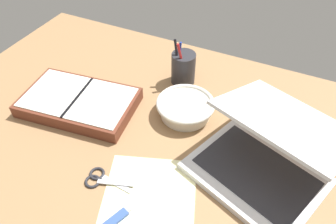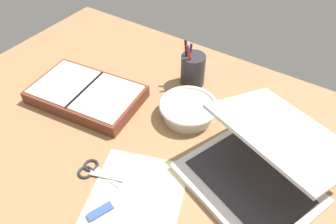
{
  "view_description": "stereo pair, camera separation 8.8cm",
  "coord_description": "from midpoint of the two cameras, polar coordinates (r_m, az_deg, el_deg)",
  "views": [
    {
      "loc": [
        29.71,
        -50.72,
        69.84
      ],
      "look_at": [
        2.42,
        6.55,
        9.0
      ],
      "focal_mm": 35.0,
      "sensor_mm": 36.0,
      "label": 1
    },
    {
      "loc": [
        37.36,
        -46.41,
        69.84
      ],
      "look_at": [
        2.42,
        6.55,
        9.0
      ],
      "focal_mm": 35.0,
      "sensor_mm": 36.0,
      "label": 2
    }
  ],
  "objects": [
    {
      "name": "bowl",
      "position": [
        0.95,
        0.42,
        0.71
      ],
      "size": [
        17.19,
        17.19,
        4.98
      ],
      "color": "silver",
      "rests_on": "desk_top"
    },
    {
      "name": "paper_sheet_front",
      "position": [
        0.78,
        -6.96,
        -16.52
      ],
      "size": [
        30.0,
        34.41,
        0.16
      ],
      "primitive_type": "cube",
      "rotation": [
        0.0,
        0.0,
        0.34
      ],
      "color": "#F4EFB2",
      "rests_on": "desk_top"
    },
    {
      "name": "scissors",
      "position": [
        0.85,
        -14.81,
        -11.36
      ],
      "size": [
        12.28,
        6.29,
        0.8
      ],
      "rotation": [
        0.0,
        0.0,
        0.13
      ],
      "color": "#B7B7BC",
      "rests_on": "desk_top"
    },
    {
      "name": "usb_drive",
      "position": [
        0.78,
        -12.32,
        -17.9
      ],
      "size": [
        4.1,
        7.29,
        1.0
      ],
      "rotation": [
        0.0,
        0.0,
        -0.37
      ],
      "color": "#33519E",
      "rests_on": "desk_top"
    },
    {
      "name": "desk_top",
      "position": [
        0.91,
        -5.97,
        -5.92
      ],
      "size": [
        140.0,
        100.0,
        2.0
      ],
      "primitive_type": "cube",
      "color": "#936D47",
      "rests_on": "ground"
    },
    {
      "name": "planner",
      "position": [
        1.03,
        -17.62,
        1.54
      ],
      "size": [
        35.44,
        24.23,
        4.41
      ],
      "rotation": [
        0.0,
        0.0,
        0.13
      ],
      "color": "brown",
      "rests_on": "desk_top"
    },
    {
      "name": "laptop",
      "position": [
        0.82,
        13.84,
        -7.58
      ],
      "size": [
        39.89,
        41.28,
        17.11
      ],
      "rotation": [
        0.0,
        0.0,
        -0.36
      ],
      "color": "silver",
      "rests_on": "desk_top"
    },
    {
      "name": "pen_cup",
      "position": [
        1.06,
        0.27,
        7.58
      ],
      "size": [
        7.72,
        7.72,
        15.45
      ],
      "color": "#28282D",
      "rests_on": "desk_top"
    }
  ]
}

